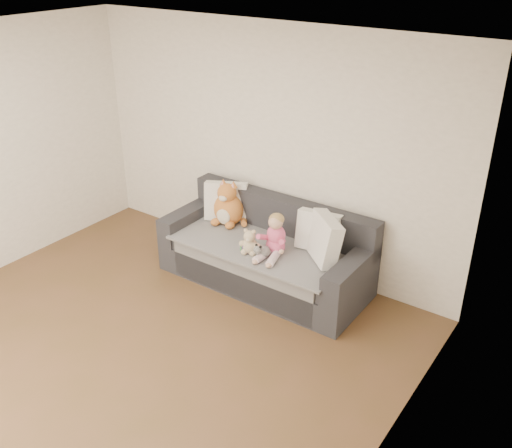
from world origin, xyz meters
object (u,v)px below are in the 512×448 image
(sofa, at_px, (266,255))
(sippy_cup, at_px, (246,247))
(toddler, at_px, (274,238))
(plush_cat, at_px, (228,207))
(teddy_bear, at_px, (250,244))

(sofa, xyz_separation_m, sippy_cup, (-0.03, -0.33, 0.23))
(toddler, distance_m, sippy_cup, 0.31)
(plush_cat, height_order, sippy_cup, plush_cat)
(toddler, height_order, sippy_cup, toddler)
(toddler, bearing_deg, teddy_bear, -155.37)
(toddler, distance_m, plush_cat, 0.84)
(sofa, height_order, plush_cat, plush_cat)
(toddler, bearing_deg, sippy_cup, -155.64)
(toddler, bearing_deg, sofa, 132.37)
(sofa, bearing_deg, plush_cat, 169.34)
(teddy_bear, xyz_separation_m, sippy_cup, (-0.03, -0.02, -0.04))
(sofa, xyz_separation_m, toddler, (0.21, -0.17, 0.34))
(sofa, relative_size, plush_cat, 4.19)
(sofa, distance_m, sippy_cup, 0.40)
(toddler, height_order, plush_cat, plush_cat)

